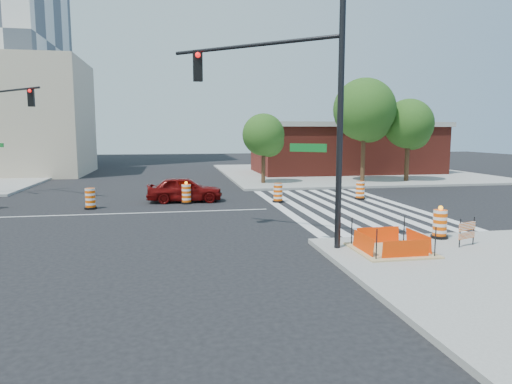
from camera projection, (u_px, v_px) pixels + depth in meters
ground at (118, 214)px, 21.02m from camera, size 120.00×120.00×0.00m
sidewalk_ne at (344, 173)px, 41.78m from camera, size 22.00×22.00×0.15m
crosswalk_east at (343, 207)px, 22.97m from camera, size 6.75×13.50×0.01m
lane_centerline at (118, 214)px, 21.02m from camera, size 14.00×0.12×0.01m
excavation_pit at (391, 249)px, 13.82m from camera, size 2.20×2.20×0.90m
brick_storefront at (345, 148)px, 41.49m from camera, size 16.50×8.50×4.60m
beige_midrise at (2, 118)px, 39.69m from camera, size 14.00×10.00×10.00m
red_coupe at (185, 189)px, 24.58m from camera, size 4.06×1.71×1.37m
signal_pole_se at (289, 90)px, 14.42m from camera, size 4.89×4.09×8.25m
signal_pole_nw at (2, 116)px, 25.98m from camera, size 4.08×4.21×7.58m
pit_drum at (440, 225)px, 15.46m from camera, size 0.57×0.57×1.12m
barricade at (467, 231)px, 14.37m from camera, size 0.74×0.30×0.91m
tree_north_c at (264, 137)px, 32.16m from camera, size 3.03×2.97×5.06m
tree_north_d at (365, 113)px, 32.77m from camera, size 4.47×4.47×7.60m
tree_north_e at (409, 127)px, 33.61m from camera, size 3.67×3.64×6.19m
median_drum_2 at (90, 199)px, 22.26m from camera, size 0.60×0.60×1.02m
median_drum_3 at (186, 194)px, 23.94m from camera, size 0.60×0.60×1.18m
median_drum_4 at (278, 193)px, 24.42m from camera, size 0.60×0.60×1.02m
median_drum_5 at (360, 191)px, 25.49m from camera, size 0.60×0.60×1.02m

